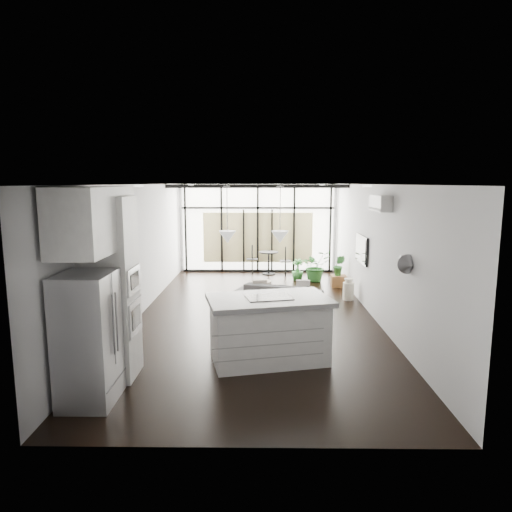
{
  "coord_description": "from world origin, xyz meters",
  "views": [
    {
      "loc": [
        0.12,
        -9.53,
        2.83
      ],
      "look_at": [
        0.0,
        0.3,
        1.25
      ],
      "focal_mm": 32.0,
      "sensor_mm": 36.0,
      "label": 1
    }
  ],
  "objects_px": {
    "pouf": "(262,288)",
    "tv": "(362,249)",
    "fridge": "(88,339)",
    "milk_can": "(348,289)",
    "sofa": "(279,291)",
    "island": "(269,329)",
    "console_bench": "(250,308)"
  },
  "relations": [
    {
      "from": "fridge",
      "to": "pouf",
      "type": "relative_size",
      "value": 3.73
    },
    {
      "from": "fridge",
      "to": "console_bench",
      "type": "relative_size",
      "value": 1.17
    },
    {
      "from": "island",
      "to": "fridge",
      "type": "distance_m",
      "value": 2.76
    },
    {
      "from": "pouf",
      "to": "milk_can",
      "type": "xyz_separation_m",
      "value": [
        2.1,
        -0.44,
        0.08
      ]
    },
    {
      "from": "island",
      "to": "sofa",
      "type": "distance_m",
      "value": 3.22
    },
    {
      "from": "island",
      "to": "pouf",
      "type": "relative_size",
      "value": 4.16
    },
    {
      "from": "console_bench",
      "to": "tv",
      "type": "distance_m",
      "value": 3.05
    },
    {
      "from": "sofa",
      "to": "milk_can",
      "type": "relative_size",
      "value": 3.62
    },
    {
      "from": "sofa",
      "to": "pouf",
      "type": "distance_m",
      "value": 1.2
    },
    {
      "from": "fridge",
      "to": "milk_can",
      "type": "relative_size",
      "value": 3.2
    },
    {
      "from": "sofa",
      "to": "pouf",
      "type": "height_order",
      "value": "sofa"
    },
    {
      "from": "pouf",
      "to": "tv",
      "type": "relative_size",
      "value": 0.42
    },
    {
      "from": "sofa",
      "to": "milk_can",
      "type": "distance_m",
      "value": 1.85
    },
    {
      "from": "tv",
      "to": "pouf",
      "type": "bearing_deg",
      "value": 160.89
    },
    {
      "from": "pouf",
      "to": "milk_can",
      "type": "distance_m",
      "value": 2.15
    },
    {
      "from": "island",
      "to": "sofa",
      "type": "xyz_separation_m",
      "value": [
        0.29,
        3.21,
        -0.14
      ]
    },
    {
      "from": "island",
      "to": "tv",
      "type": "height_order",
      "value": "tv"
    },
    {
      "from": "console_bench",
      "to": "milk_can",
      "type": "relative_size",
      "value": 2.73
    },
    {
      "from": "console_bench",
      "to": "pouf",
      "type": "bearing_deg",
      "value": 67.9
    },
    {
      "from": "pouf",
      "to": "tv",
      "type": "xyz_separation_m",
      "value": [
        2.31,
        -0.8,
        1.12
      ]
    },
    {
      "from": "sofa",
      "to": "console_bench",
      "type": "bearing_deg",
      "value": 74.23
    },
    {
      "from": "island",
      "to": "tv",
      "type": "distance_m",
      "value": 4.24
    },
    {
      "from": "fridge",
      "to": "console_bench",
      "type": "height_order",
      "value": "fridge"
    },
    {
      "from": "sofa",
      "to": "pouf",
      "type": "xyz_separation_m",
      "value": [
        -0.38,
        1.13,
        -0.19
      ]
    },
    {
      "from": "island",
      "to": "pouf",
      "type": "height_order",
      "value": "island"
    },
    {
      "from": "sofa",
      "to": "console_bench",
      "type": "height_order",
      "value": "sofa"
    },
    {
      "from": "island",
      "to": "console_bench",
      "type": "relative_size",
      "value": 1.31
    },
    {
      "from": "tv",
      "to": "console_bench",
      "type": "bearing_deg",
      "value": -154.28
    },
    {
      "from": "island",
      "to": "tv",
      "type": "relative_size",
      "value": 1.73
    },
    {
      "from": "console_bench",
      "to": "tv",
      "type": "xyz_separation_m",
      "value": [
        2.57,
        1.24,
        1.07
      ]
    },
    {
      "from": "fridge",
      "to": "sofa",
      "type": "relative_size",
      "value": 0.88
    },
    {
      "from": "fridge",
      "to": "pouf",
      "type": "xyz_separation_m",
      "value": [
        2.25,
        5.75,
        -0.67
      ]
    }
  ]
}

